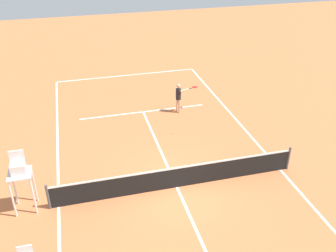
% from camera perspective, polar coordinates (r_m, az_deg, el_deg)
% --- Properties ---
extents(ground_plane, '(60.00, 60.00, 0.00)m').
position_cam_1_polar(ground_plane, '(15.24, 1.34, -9.17)').
color(ground_plane, '#C66B3D').
extents(court_lines, '(9.22, 24.54, 0.01)m').
position_cam_1_polar(court_lines, '(15.24, 1.34, -9.16)').
color(court_lines, white).
rests_on(court_lines, ground).
extents(tennis_net, '(9.82, 0.10, 1.07)m').
position_cam_1_polar(tennis_net, '(14.93, 1.36, -7.68)').
color(tennis_net, '#4C4C51').
rests_on(tennis_net, ground).
extents(player_serving, '(1.30, 0.56, 1.65)m').
position_cam_1_polar(player_serving, '(20.30, 1.71, 4.62)').
color(player_serving, '#D8A884').
rests_on(player_serving, ground).
extents(tennis_ball, '(0.07, 0.07, 0.07)m').
position_cam_1_polar(tennis_ball, '(18.66, 0.79, -1.05)').
color(tennis_ball, '#CCE033').
rests_on(tennis_ball, ground).
extents(umpire_chair, '(0.80, 0.80, 2.41)m').
position_cam_1_polar(umpire_chair, '(14.27, -21.45, -6.56)').
color(umpire_chair, silver).
rests_on(umpire_chair, ground).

